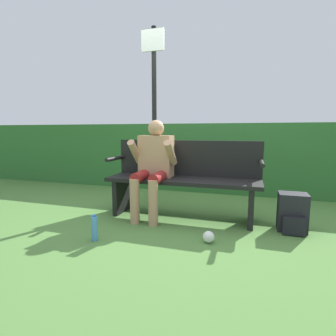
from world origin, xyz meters
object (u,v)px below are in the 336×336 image
(water_bottle, at_px, (95,228))
(parked_car, at_px, (161,139))
(park_bench, at_px, (184,178))
(backpack, at_px, (292,213))
(person_seated, at_px, (153,163))
(signpost, at_px, (154,105))

(water_bottle, distance_m, parked_car, 14.65)
(park_bench, xyz_separation_m, parked_car, (-4.81, 13.03, 0.07))
(park_bench, relative_size, backpack, 4.59)
(park_bench, xyz_separation_m, water_bottle, (-0.64, -1.00, -0.37))
(backpack, distance_m, water_bottle, 2.07)
(parked_car, bearing_deg, water_bottle, -91.47)
(person_seated, relative_size, backpack, 2.95)
(water_bottle, xyz_separation_m, parked_car, (-4.17, 14.04, 0.44))
(parked_car, bearing_deg, park_bench, -87.75)
(person_seated, bearing_deg, parked_car, 108.72)
(backpack, relative_size, parked_car, 0.10)
(person_seated, bearing_deg, backpack, -0.91)
(signpost, bearing_deg, backpack, -22.29)
(person_seated, relative_size, signpost, 0.47)
(park_bench, relative_size, parked_car, 0.44)
(signpost, bearing_deg, person_seated, -70.61)
(backpack, bearing_deg, water_bottle, -155.56)
(water_bottle, distance_m, signpost, 2.09)
(person_seated, bearing_deg, water_bottle, -108.09)
(water_bottle, bearing_deg, backpack, 24.44)
(signpost, bearing_deg, parked_car, 108.68)
(backpack, xyz_separation_m, signpost, (-1.85, 0.76, 1.26))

